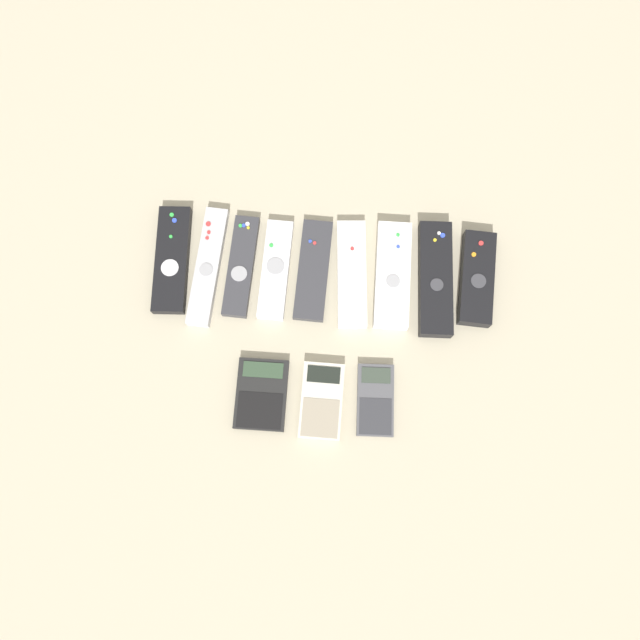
# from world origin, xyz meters

# --- Properties ---
(ground_plane) EXTENTS (3.00, 3.00, 0.00)m
(ground_plane) POSITION_xyz_m (0.00, 0.00, 0.00)
(ground_plane) COLOR #B2A88E
(remote_0) EXTENTS (0.07, 0.20, 0.02)m
(remote_0) POSITION_xyz_m (-0.27, 0.14, 0.01)
(remote_0) COLOR black
(remote_0) RESTS_ON ground_plane
(remote_1) EXTENTS (0.05, 0.22, 0.02)m
(remote_1) POSITION_xyz_m (-0.21, 0.13, 0.01)
(remote_1) COLOR #B7B7BC
(remote_1) RESTS_ON ground_plane
(remote_2) EXTENTS (0.05, 0.19, 0.02)m
(remote_2) POSITION_xyz_m (-0.15, 0.14, 0.01)
(remote_2) COLOR #333338
(remote_2) RESTS_ON ground_plane
(remote_3) EXTENTS (0.05, 0.18, 0.02)m
(remote_3) POSITION_xyz_m (-0.09, 0.13, 0.01)
(remote_3) COLOR silver
(remote_3) RESTS_ON ground_plane
(remote_4) EXTENTS (0.06, 0.19, 0.02)m
(remote_4) POSITION_xyz_m (-0.02, 0.14, 0.01)
(remote_4) COLOR #333338
(remote_4) RESTS_ON ground_plane
(remote_5) EXTENTS (0.06, 0.20, 0.02)m
(remote_5) POSITION_xyz_m (0.05, 0.13, 0.01)
(remote_5) COLOR white
(remote_5) RESTS_ON ground_plane
(remote_6) EXTENTS (0.06, 0.19, 0.03)m
(remote_6) POSITION_xyz_m (0.12, 0.14, 0.01)
(remote_6) COLOR white
(remote_6) RESTS_ON ground_plane
(remote_7) EXTENTS (0.06, 0.21, 0.03)m
(remote_7) POSITION_xyz_m (0.20, 0.13, 0.01)
(remote_7) COLOR black
(remote_7) RESTS_ON ground_plane
(remote_8) EXTENTS (0.06, 0.17, 0.03)m
(remote_8) POSITION_xyz_m (0.27, 0.14, 0.01)
(remote_8) COLOR black
(remote_8) RESTS_ON ground_plane
(calculator_0) EXTENTS (0.09, 0.12, 0.02)m
(calculator_0) POSITION_xyz_m (-0.09, -0.09, 0.01)
(calculator_0) COLOR black
(calculator_0) RESTS_ON ground_plane
(calculator_1) EXTENTS (0.07, 0.13, 0.02)m
(calculator_1) POSITION_xyz_m (0.01, -0.09, 0.01)
(calculator_1) COLOR beige
(calculator_1) RESTS_ON ground_plane
(calculator_2) EXTENTS (0.07, 0.12, 0.02)m
(calculator_2) POSITION_xyz_m (0.10, -0.09, 0.01)
(calculator_2) COLOR #4C4C51
(calculator_2) RESTS_ON ground_plane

